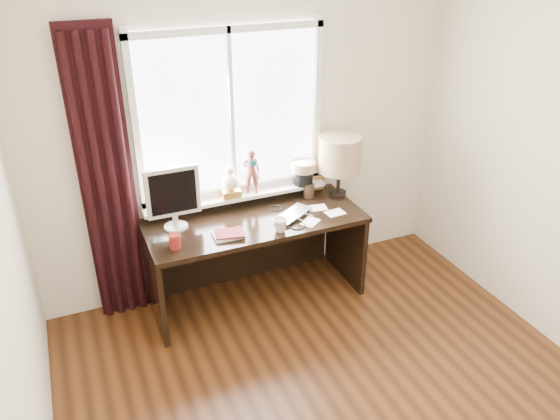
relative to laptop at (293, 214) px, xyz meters
name	(u,v)px	position (x,y,z in m)	size (l,w,h in m)	color
wall_back	(249,135)	(-0.19, 0.44, 0.54)	(3.50, 2.60, 0.00)	silver
wall_left	(1,360)	(-1.94, -1.56, 0.54)	(4.00, 2.60, 0.00)	silver
laptop	(293,214)	(0.00, 0.00, 0.00)	(0.36, 0.23, 0.03)	silver
mug	(280,225)	(-0.19, -0.18, 0.04)	(0.11, 0.10, 0.11)	white
red_cup	(175,241)	(-0.96, -0.11, 0.04)	(0.08, 0.08, 0.11)	maroon
window	(237,138)	(-0.31, 0.39, 0.55)	(1.52, 0.23, 1.40)	white
curtain	(107,184)	(-1.32, 0.35, 0.35)	(0.38, 0.09, 2.25)	black
desk	(251,240)	(-0.29, 0.17, -0.26)	(1.70, 0.70, 0.75)	black
monitor	(173,195)	(-0.89, 0.18, 0.26)	(0.40, 0.18, 0.49)	beige
notebook_stack	(229,234)	(-0.56, -0.10, 0.00)	(0.24, 0.19, 0.03)	beige
brush_holder	(309,191)	(0.26, 0.25, 0.05)	(0.09, 0.09, 0.25)	black
icon_frame	(319,183)	(0.40, 0.36, 0.05)	(0.10, 0.04, 0.13)	gold
table_lamp	(340,155)	(0.51, 0.20, 0.35)	(0.35, 0.35, 0.52)	black
loose_papers	(321,214)	(0.22, -0.06, -0.01)	(0.42, 0.35, 0.00)	white
desk_cables	(285,215)	(-0.06, 0.03, -0.01)	(0.18, 0.47, 0.01)	black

